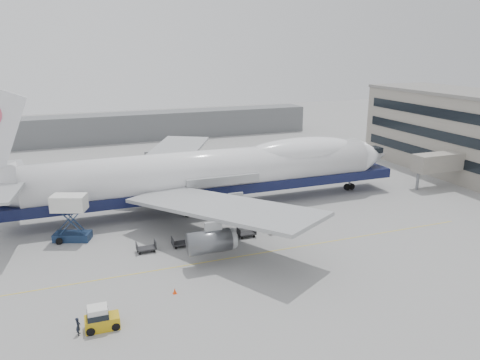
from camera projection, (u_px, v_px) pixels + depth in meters
name	position (u px, v px, depth m)	size (l,w,h in m)	color
ground	(238.00, 236.00, 60.95)	(260.00, 260.00, 0.00)	gray
apron_line	(255.00, 254.00, 55.56)	(60.00, 0.15, 0.01)	gold
hangar	(105.00, 128.00, 119.38)	(110.00, 8.00, 7.00)	slate
airliner	(213.00, 171.00, 70.38)	(67.00, 55.30, 19.98)	white
catering_truck	(70.00, 215.00, 58.64)	(4.98, 4.16, 5.99)	#182A48
baggage_tug	(101.00, 319.00, 40.65)	(2.98, 1.68, 2.15)	#BF9912
ground_worker	(78.00, 326.00, 39.87)	(0.59, 0.38, 1.61)	black
traffic_cone	(175.00, 291.00, 46.62)	(0.40, 0.40, 0.59)	#FF460D
dolly_0	(146.00, 248.00, 55.99)	(2.30, 1.35, 1.30)	#2D2D30
dolly_1	(181.00, 243.00, 57.47)	(2.30, 1.35, 1.30)	#2D2D30
dolly_2	(215.00, 238.00, 58.96)	(2.30, 1.35, 1.30)	#2D2D30
dolly_3	(247.00, 233.00, 60.44)	(2.30, 1.35, 1.30)	#2D2D30
dolly_4	(277.00, 228.00, 61.92)	(2.30, 1.35, 1.30)	#2D2D30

